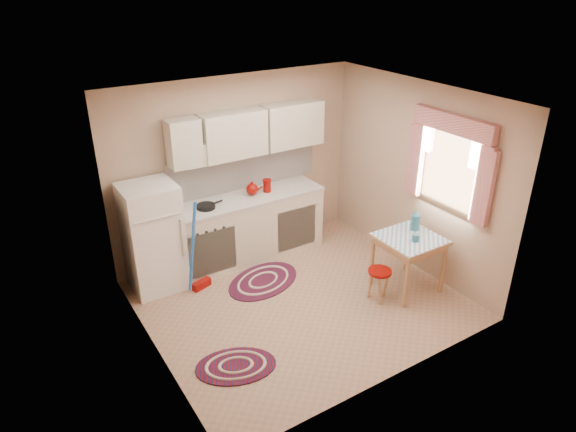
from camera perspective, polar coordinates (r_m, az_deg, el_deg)
The scene contains 14 objects.
room_shell at distance 5.94m, azimuth 1.40°, elevation 4.98°, with size 3.64×3.60×2.52m.
fridge at distance 6.58m, azimuth -14.76°, elevation -2.34°, with size 0.65×0.60×1.40m, color white.
broom at distance 6.45m, azimuth -9.93°, elevation -3.41°, with size 0.28×0.12×1.20m, color blue, non-canonical shape.
base_cabinets at distance 7.16m, azimuth -4.85°, elevation -1.45°, with size 2.25×0.60×0.88m, color beige.
countertop at distance 6.96m, azimuth -4.99°, elevation 1.92°, with size 2.27×0.62×0.04m, color beige.
frying_pan at distance 6.68m, azimuth -9.10°, elevation 1.05°, with size 0.24×0.24×0.05m, color black.
red_kettle at distance 6.97m, azimuth -4.02°, elevation 3.00°, with size 0.18×0.16×0.18m, color #7B0804, non-canonical shape.
red_canister at distance 7.08m, azimuth -2.34°, elevation 3.32°, with size 0.11×0.11×0.16m, color #7B0804.
table at distance 6.66m, azimuth 13.10°, elevation -5.10°, with size 0.72×0.72×0.72m, color tan.
stool at distance 6.44m, azimuth 10.04°, elevation -7.55°, with size 0.29×0.29×0.42m, color #7B0804.
coffee_pot at distance 6.62m, azimuth 13.99°, elevation -0.45°, with size 0.14×0.12×0.29m, color #2A6981, non-canonical shape.
mug at distance 6.40m, azimuth 13.99°, elevation -2.37°, with size 0.09×0.09×0.10m, color #2A6981.
rug_center at distance 6.80m, azimuth -2.77°, elevation -7.20°, with size 1.07×0.71×0.02m, color maroon, non-canonical shape.
rug_left at distance 5.55m, azimuth -5.81°, elevation -16.25°, with size 0.84×0.56×0.02m, color maroon, non-canonical shape.
Camera 1 is at (-2.93, -4.38, 3.72)m, focal length 32.00 mm.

